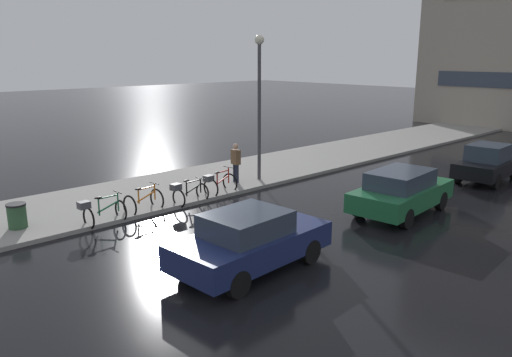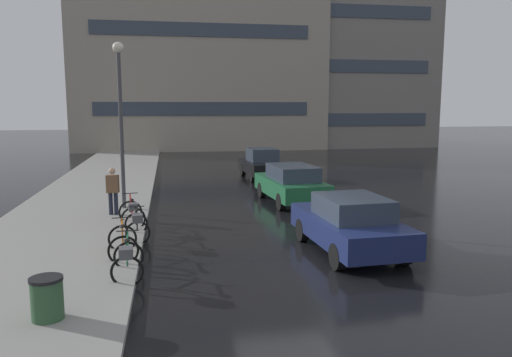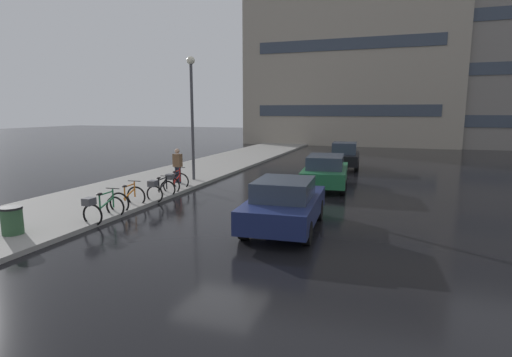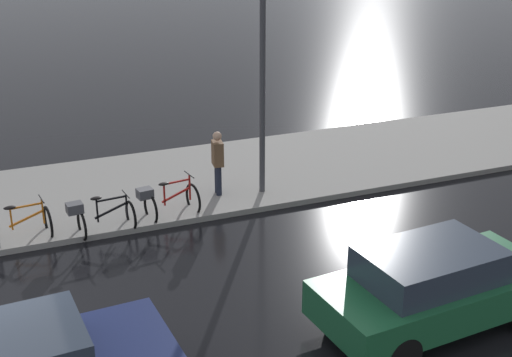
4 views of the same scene
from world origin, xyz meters
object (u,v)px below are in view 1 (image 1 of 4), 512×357
at_px(bicycle_second, 144,202).
at_px(car_navy, 250,240).
at_px(pedestrian, 236,162).
at_px(trash_bin, 17,218).
at_px(car_black, 488,163).
at_px(bicycle_third, 187,192).
at_px(bicycle_farthest, 218,183).
at_px(car_green, 401,191).
at_px(bicycle_nearest, 100,211).
at_px(streetlamp, 259,90).

distance_m(bicycle_second, car_navy, 5.86).
height_order(pedestrian, trash_bin, pedestrian).
distance_m(car_black, pedestrian, 10.69).
bearing_deg(bicycle_third, car_black, 63.45).
bearing_deg(bicycle_farthest, car_black, 58.78).
bearing_deg(car_black, pedestrian, -128.75).
bearing_deg(car_green, bicycle_nearest, -125.25).
bearing_deg(bicycle_second, streetlamp, 94.55).
bearing_deg(car_navy, bicycle_second, 175.80).
xyz_separation_m(bicycle_second, bicycle_third, (0.25, 1.61, 0.08)).
distance_m(bicycle_second, bicycle_farthest, 3.21).
bearing_deg(bicycle_nearest, car_navy, 12.65).
xyz_separation_m(bicycle_third, car_black, (5.72, 11.45, 0.29)).
distance_m(bicycle_third, bicycle_farthest, 1.62).
relative_size(bicycle_second, car_navy, 0.29).
bearing_deg(bicycle_second, car_green, 47.00).
height_order(bicycle_second, bicycle_third, bicycle_second).
xyz_separation_m(bicycle_nearest, bicycle_third, (0.01, 3.29, -0.01)).
bearing_deg(bicycle_nearest, trash_bin, -119.81).
xyz_separation_m(car_green, streetlamp, (-6.39, -0.57, 3.06)).
bearing_deg(car_black, bicycle_second, -114.58).
bearing_deg(bicycle_nearest, pedestrian, 98.56).
height_order(car_navy, car_black, car_black).
relative_size(bicycle_third, streetlamp, 0.24).
bearing_deg(trash_bin, car_green, 55.82).
bearing_deg(bicycle_third, pedestrian, 107.35).
xyz_separation_m(bicycle_second, car_black, (5.97, 13.06, 0.37)).
bearing_deg(car_black, bicycle_third, -116.55).
bearing_deg(car_green, streetlamp, -174.92).
bearing_deg(bicycle_second, bicycle_farthest, 89.92).
xyz_separation_m(bicycle_nearest, car_green, (5.68, 8.04, 0.29)).
bearing_deg(bicycle_farthest, streetlamp, 100.22).
height_order(bicycle_second, bicycle_farthest, bicycle_farthest).
distance_m(bicycle_farthest, streetlamp, 4.25).
relative_size(bicycle_nearest, bicycle_farthest, 1.00).
height_order(bicycle_nearest, bicycle_third, bicycle_nearest).
distance_m(car_navy, pedestrian, 8.33).
height_order(bicycle_third, car_black, car_black).
xyz_separation_m(bicycle_farthest, car_black, (5.97, 9.85, 0.28)).
relative_size(bicycle_nearest, pedestrian, 0.83).
xyz_separation_m(car_green, trash_bin, (-6.88, -10.13, -0.33)).
bearing_deg(car_navy, trash_bin, -153.77).
relative_size(car_green, trash_bin, 4.90).
height_order(car_green, trash_bin, car_green).
distance_m(bicycle_second, car_green, 8.70).
height_order(streetlamp, trash_bin, streetlamp).
bearing_deg(car_black, bicycle_nearest, -111.24).
distance_m(bicycle_nearest, bicycle_third, 3.29).
height_order(bicycle_second, pedestrian, pedestrian).
relative_size(car_green, car_black, 1.13).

